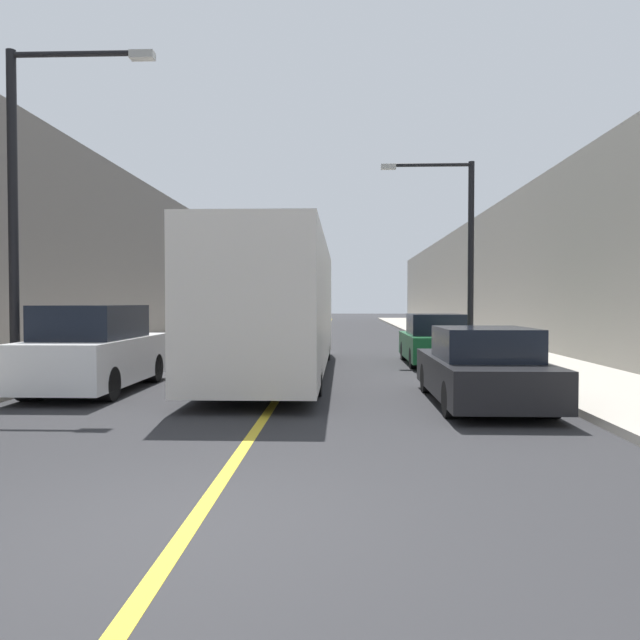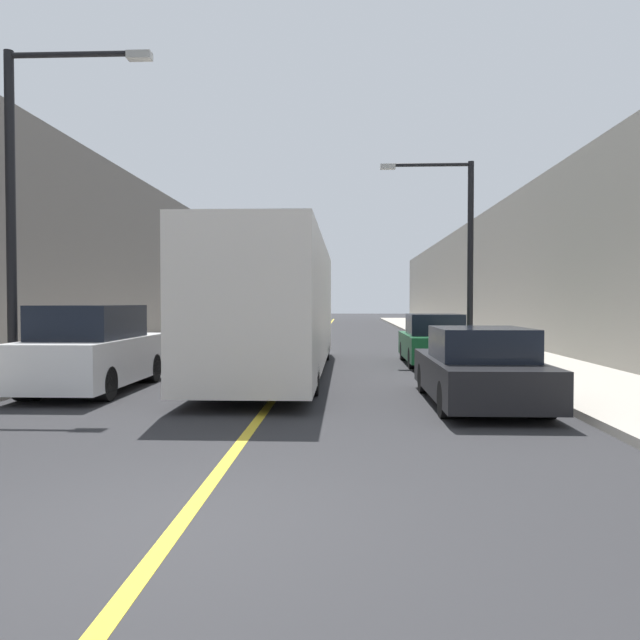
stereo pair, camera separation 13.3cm
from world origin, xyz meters
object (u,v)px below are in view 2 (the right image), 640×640
at_px(car_right_near, 479,369).
at_px(street_lamp_right, 460,242).
at_px(bus, 278,305).
at_px(car_right_mid, 433,342).
at_px(street_lamp_left, 25,192).
at_px(parked_suv_left, 93,351).

xyz_separation_m(car_right_near, street_lamp_right, (1.30, 9.19, 3.29)).
height_order(bus, car_right_mid, bus).
bearing_deg(car_right_near, street_lamp_left, 173.84).
bearing_deg(car_right_mid, bus, -149.33).
xyz_separation_m(bus, car_right_mid, (4.54, 2.69, -1.15)).
xyz_separation_m(parked_suv_left, car_right_mid, (8.19, 6.10, -0.16)).
distance_m(bus, car_right_near, 6.64).
bearing_deg(car_right_near, street_lamp_right, 81.96).
distance_m(parked_suv_left, car_right_near, 8.12).
bearing_deg(street_lamp_right, car_right_mid, -124.06).
distance_m(car_right_near, street_lamp_left, 9.91).
relative_size(bus, street_lamp_right, 1.97).
height_order(bus, parked_suv_left, bus).
bearing_deg(bus, car_right_near, -48.39).
height_order(car_right_mid, street_lamp_right, street_lamp_right).
relative_size(bus, car_right_near, 2.70).
bearing_deg(street_lamp_right, bus, -142.59).
xyz_separation_m(car_right_mid, street_lamp_left, (-9.39, -6.58, 3.53)).
xyz_separation_m(bus, parked_suv_left, (-3.65, -3.41, -0.99)).
xyz_separation_m(car_right_mid, street_lamp_right, (1.09, 1.62, 3.24)).
height_order(bus, street_lamp_left, street_lamp_left).
relative_size(parked_suv_left, street_lamp_right, 0.73).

